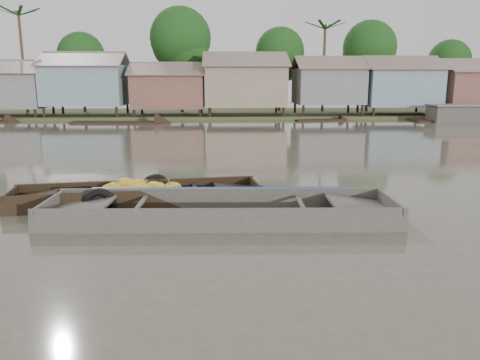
{
  "coord_description": "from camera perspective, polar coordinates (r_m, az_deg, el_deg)",
  "views": [
    {
      "loc": [
        0.11,
        -10.14,
        3.2
      ],
      "look_at": [
        0.66,
        0.92,
        0.8
      ],
      "focal_mm": 35.0,
      "sensor_mm": 36.0,
      "label": 1
    }
  ],
  "objects": [
    {
      "name": "banana_boat",
      "position": [
        12.61,
        -12.74,
        -1.87
      ],
      "size": [
        6.57,
        2.34,
        0.88
      ],
      "rotation": [
        0.0,
        0.0,
        0.13
      ],
      "color": "black",
      "rests_on": "ground"
    },
    {
      "name": "distant_boats",
      "position": [
        37.16,
        18.46,
        6.97
      ],
      "size": [
        47.83,
        14.71,
        1.38
      ],
      "color": "black",
      "rests_on": "ground"
    },
    {
      "name": "viewer_boat",
      "position": [
        10.95,
        -2.3,
        -4.37
      ],
      "size": [
        8.13,
        2.39,
        0.65
      ],
      "rotation": [
        0.0,
        0.0,
        -0.04
      ],
      "color": "#3C3632",
      "rests_on": "ground"
    },
    {
      "name": "ground",
      "position": [
        10.63,
        -3.35,
        -5.31
      ],
      "size": [
        120.0,
        120.0,
        0.0
      ],
      "primitive_type": "plane",
      "color": "#534C40",
      "rests_on": "ground"
    },
    {
      "name": "riverbank",
      "position": [
        42.1,
        1.13,
        12.04
      ],
      "size": [
        120.0,
        12.47,
        10.22
      ],
      "color": "#384723",
      "rests_on": "ground"
    }
  ]
}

